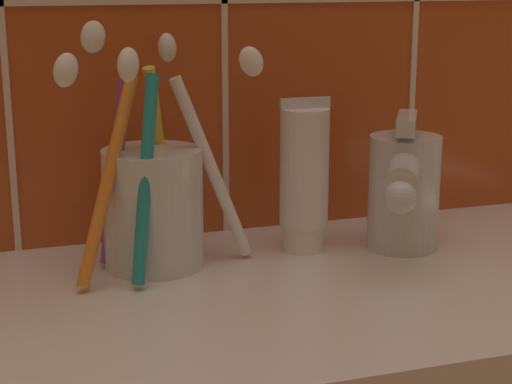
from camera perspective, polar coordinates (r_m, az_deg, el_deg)
sink_counter at (r=58.96cm, az=0.14°, el=-7.39°), size 67.01×28.30×2.00cm
toothbrush_cup at (r=61.99cm, az=-6.92°, el=-0.37°), size 15.95×11.51×17.86cm
toothpaste_tube at (r=65.12cm, az=3.23°, el=1.03°), size 3.91×3.72×11.87cm
sink_faucet at (r=65.97cm, az=9.81°, el=0.28°), size 7.78×10.89×10.44cm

